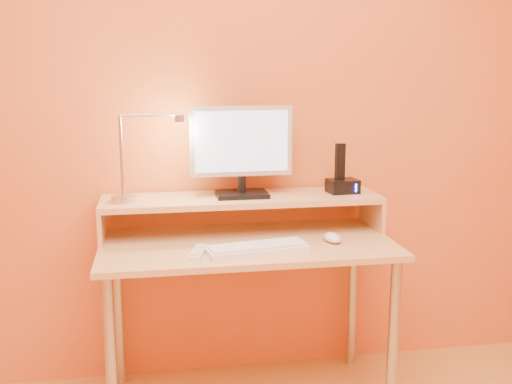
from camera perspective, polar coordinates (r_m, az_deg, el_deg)
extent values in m
cube|color=orange|center=(2.68, -1.93, 8.12)|extent=(3.00, 0.04, 2.50)
cylinder|color=#B1B1B8|center=(2.34, -13.75, -15.79)|extent=(0.04, 0.04, 0.69)
cylinder|color=#B1B1B8|center=(2.51, 13.03, -13.86)|extent=(0.04, 0.04, 0.69)
cylinder|color=#B1B1B8|center=(2.80, -13.06, -11.11)|extent=(0.04, 0.04, 0.69)
cylinder|color=#B1B1B8|center=(2.93, 9.25, -9.84)|extent=(0.04, 0.04, 0.69)
cube|color=tan|center=(2.46, -0.83, -5.06)|extent=(1.20, 0.60, 0.02)
cube|color=tan|center=(2.57, -14.54, -2.87)|extent=(0.02, 0.30, 0.14)
cube|color=tan|center=(2.73, 11.04, -1.87)|extent=(0.02, 0.30, 0.14)
cube|color=tan|center=(2.56, -1.36, -0.68)|extent=(1.20, 0.30, 0.02)
cube|color=black|center=(2.56, -1.37, -0.21)|extent=(0.22, 0.16, 0.02)
cylinder|color=black|center=(2.55, -1.38, 0.76)|extent=(0.04, 0.04, 0.07)
cube|color=beige|center=(2.53, -1.43, 4.92)|extent=(0.44, 0.04, 0.30)
cube|color=black|center=(2.55, -1.51, 4.98)|extent=(0.39, 0.02, 0.25)
cube|color=#B9CDFE|center=(2.51, -1.37, 4.87)|extent=(0.40, 0.01, 0.26)
cylinder|color=#B1B1B8|center=(2.51, -12.61, -0.65)|extent=(0.10, 0.10, 0.02)
cylinder|color=#B1B1B8|center=(2.48, -12.79, 3.36)|extent=(0.01, 0.01, 0.33)
cylinder|color=#B1B1B8|center=(2.45, -10.15, 7.28)|extent=(0.24, 0.01, 0.01)
cylinder|color=#B1B1B8|center=(2.46, -7.32, 7.02)|extent=(0.04, 0.04, 0.03)
cylinder|color=#FFEAC6|center=(2.46, -7.31, 6.65)|extent=(0.03, 0.03, 0.00)
cube|color=black|center=(2.66, 8.32, 0.57)|extent=(0.14, 0.11, 0.06)
cube|color=black|center=(2.63, 8.08, 2.91)|extent=(0.04, 0.03, 0.16)
cube|color=#313EFF|center=(2.62, 9.59, 0.39)|extent=(0.01, 0.00, 0.04)
cube|color=white|center=(2.31, 0.16, -5.54)|extent=(0.41, 0.19, 0.02)
ellipsoid|color=white|center=(2.46, 7.36, -4.36)|extent=(0.07, 0.12, 0.04)
cube|color=white|center=(2.29, -5.60, -5.82)|extent=(0.09, 0.18, 0.02)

